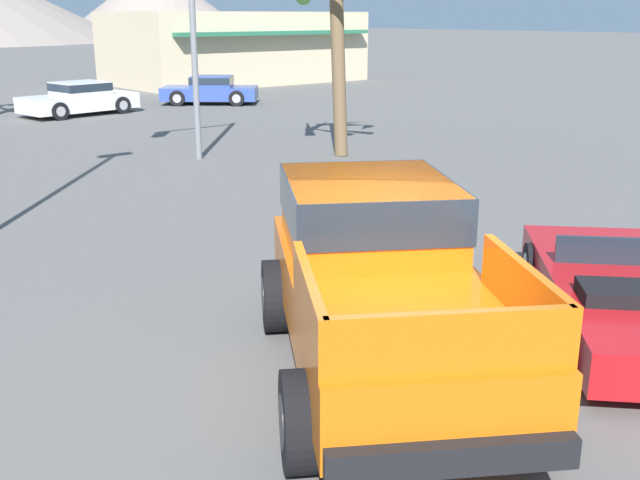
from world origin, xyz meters
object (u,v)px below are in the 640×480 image
at_px(parked_car_white, 79,98).
at_px(parked_car_blue, 210,90).
at_px(orange_pickup_truck, 378,272).
at_px(red_convertible_car, 625,296).

relative_size(parked_car_white, parked_car_blue, 1.06).
height_order(orange_pickup_truck, parked_car_blue, orange_pickup_truck).
relative_size(red_convertible_car, parked_car_white, 1.01).
bearing_deg(parked_car_white, orange_pickup_truck, 156.87).
height_order(orange_pickup_truck, red_convertible_car, orange_pickup_truck).
height_order(red_convertible_car, parked_car_white, parked_car_white).
bearing_deg(orange_pickup_truck, parked_car_blue, 94.68).
bearing_deg(red_convertible_car, parked_car_white, 128.96).
distance_m(orange_pickup_truck, parked_car_white, 23.57).
bearing_deg(orange_pickup_truck, red_convertible_car, 11.62).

